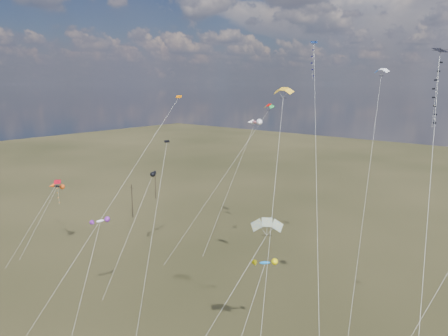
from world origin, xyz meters
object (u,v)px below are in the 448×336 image
Objects in this scene: utility_pole_near at (132,201)px; novelty_black_orange at (57,186)px; diamond_black_high at (435,107)px; parafoil_yellow at (283,91)px; utility_pole_far at (155,184)px.

utility_pole_near is 23.82m from novelty_black_orange.
diamond_black_high is 1.10× the size of parafoil_yellow.
novelty_black_orange reaches higher than utility_pole_near.
diamond_black_high is 18.00m from parafoil_yellow.
parafoil_yellow is 2.31× the size of novelty_black_orange.
utility_pole_far is 67.62m from parafoil_yellow.
utility_pole_near is 0.60× the size of novelty_black_orange.
parafoil_yellow is at bearing 10.98° from novelty_black_orange.
diamond_black_high is (73.82, -30.71, 24.84)m from utility_pole_far.
utility_pole_far is 0.60× the size of novelty_black_orange.
novelty_black_orange is at bearing -67.69° from utility_pole_far.
utility_pole_far is 39.04m from novelty_black_orange.
utility_pole_near and utility_pole_far have the same top height.
utility_pole_far is 83.72m from diamond_black_high.
utility_pole_far is 0.24× the size of diamond_black_high.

